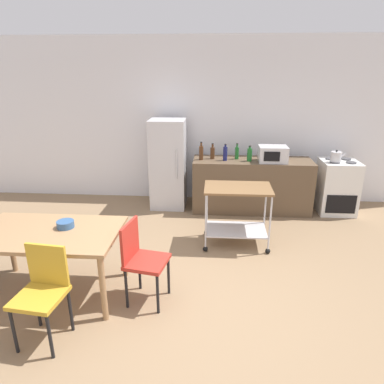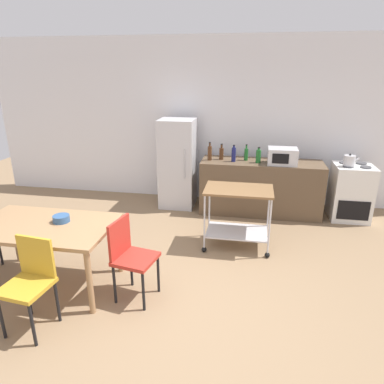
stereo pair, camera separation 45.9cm
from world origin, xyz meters
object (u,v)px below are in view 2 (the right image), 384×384
(chair_mustard, at_px, (30,279))
(bottle_wine, at_px, (246,154))
(bottle_soy_sauce, at_px, (210,153))
(dining_table, at_px, (44,231))
(refrigerator, at_px, (178,163))
(bottle_hot_sauce, at_px, (221,153))
(microwave, at_px, (282,156))
(bottle_vinegar, at_px, (234,154))
(chair_red, at_px, (130,254))
(stove_oven, at_px, (351,192))
(kettle, at_px, (349,160))
(kitchen_cart, at_px, (238,208))
(fruit_bowl, at_px, (61,219))
(bottle_olive_oil, at_px, (258,156))

(chair_mustard, height_order, bottle_wine, bottle_wine)
(bottle_soy_sauce, distance_m, bottle_wine, 0.61)
(dining_table, relative_size, refrigerator, 0.97)
(bottle_hot_sauce, distance_m, microwave, 1.00)
(bottle_soy_sauce, xyz_separation_m, bottle_vinegar, (0.40, -0.02, -0.00))
(chair_red, bearing_deg, bottle_wine, -11.40)
(stove_oven, bearing_deg, kettle, -140.33)
(bottle_soy_sauce, height_order, kettle, bottle_soy_sauce)
(bottle_wine, bearing_deg, refrigerator, 177.53)
(bottle_hot_sauce, bearing_deg, stove_oven, -0.52)
(chair_mustard, xyz_separation_m, chair_red, (0.75, 0.60, 0.00))
(chair_red, bearing_deg, kitchen_cart, -27.38)
(kitchen_cart, height_order, bottle_vinegar, bottle_vinegar)
(bottle_hot_sauce, distance_m, fruit_bowl, 2.95)
(bottle_hot_sauce, xyz_separation_m, bottle_wine, (0.41, 0.01, 0.00))
(bottle_olive_oil, xyz_separation_m, kettle, (1.40, 0.00, -0.01))
(bottle_wine, bearing_deg, dining_table, -128.55)
(chair_red, distance_m, refrigerator, 2.75)
(kitchen_cart, bearing_deg, chair_red, -128.26)
(microwave, xyz_separation_m, kettle, (1.02, 0.02, -0.03))
(kitchen_cart, bearing_deg, microwave, 62.50)
(bottle_hot_sauce, bearing_deg, bottle_wine, 1.55)
(dining_table, bearing_deg, bottle_wine, 51.45)
(refrigerator, relative_size, fruit_bowl, 8.59)
(stove_oven, xyz_separation_m, fruit_bowl, (-3.65, -2.50, 0.34))
(chair_mustard, bearing_deg, bottle_vinegar, 68.93)
(stove_oven, relative_size, bottle_vinegar, 3.31)
(chair_mustard, distance_m, chair_red, 0.96)
(chair_mustard, bearing_deg, dining_table, 117.09)
(chair_red, distance_m, bottle_wine, 2.94)
(chair_mustard, distance_m, bottle_soy_sauce, 3.46)
(stove_oven, xyz_separation_m, kitchen_cart, (-1.77, -1.32, 0.12))
(chair_red, height_order, bottle_olive_oil, bottle_olive_oil)
(microwave, bearing_deg, bottle_soy_sauce, 177.23)
(refrigerator, bearing_deg, chair_mustard, -101.40)
(chair_red, height_order, stove_oven, stove_oven)
(refrigerator, height_order, bottle_wine, refrigerator)
(kitchen_cart, height_order, fruit_bowl, kitchen_cart)
(bottle_soy_sauce, bearing_deg, bottle_wine, 8.79)
(refrigerator, distance_m, bottle_wine, 1.21)
(chair_mustard, bearing_deg, bottle_wine, 67.06)
(bottle_soy_sauce, xyz_separation_m, microwave, (1.18, -0.06, 0.01))
(chair_red, height_order, fruit_bowl, chair_red)
(fruit_bowl, relative_size, kettle, 0.75)
(dining_table, relative_size, kitchen_cart, 1.65)
(bottle_soy_sauce, height_order, fruit_bowl, bottle_soy_sauce)
(bottle_vinegar, bearing_deg, stove_oven, 2.60)
(microwave, distance_m, fruit_bowl, 3.47)
(bottle_hot_sauce, xyz_separation_m, bottle_vinegar, (0.21, -0.11, 0.01))
(chair_red, xyz_separation_m, kitchen_cart, (1.05, 1.34, 0.05))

